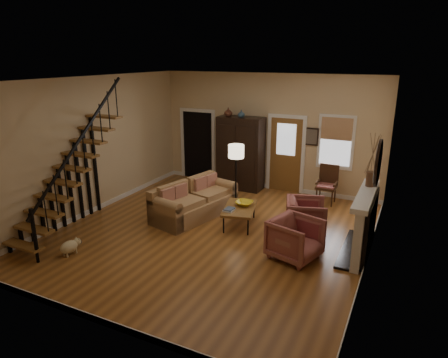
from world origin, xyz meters
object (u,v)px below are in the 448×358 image
at_px(armoire, 241,153).
at_px(sofa, 195,200).
at_px(side_chair, 327,185).
at_px(coffee_table, 240,216).
at_px(armchair_left, 295,239).
at_px(floor_lamp, 236,178).
at_px(armchair_right, 306,216).

xyz_separation_m(armoire, sofa, (-0.12, -2.46, -0.64)).
relative_size(armoire, side_chair, 2.06).
distance_m(coffee_table, armchair_left, 1.87).
distance_m(armoire, floor_lamp, 1.79).
bearing_deg(coffee_table, armchair_right, 9.67).
height_order(sofa, floor_lamp, floor_lamp).
bearing_deg(armchair_right, armoire, 31.48).
xyz_separation_m(sofa, armchair_left, (2.78, -0.99, -0.01)).
distance_m(sofa, floor_lamp, 1.16).
height_order(armchair_right, floor_lamp, floor_lamp).
bearing_deg(coffee_table, armoire, 113.27).
relative_size(coffee_table, floor_lamp, 0.69).
height_order(coffee_table, side_chair, side_chair).
distance_m(armchair_left, armchair_right, 1.22).
bearing_deg(armchair_right, armchair_left, 168.19).
xyz_separation_m(coffee_table, armchair_right, (1.47, 0.25, 0.17)).
xyz_separation_m(armoire, coffee_table, (1.07, -2.49, -0.83)).
relative_size(sofa, armchair_right, 2.57).
xyz_separation_m(coffee_table, armchair_left, (1.59, -0.96, 0.18)).
height_order(armoire, coffee_table, armoire).
height_order(coffee_table, floor_lamp, floor_lamp).
relative_size(coffee_table, armchair_right, 1.35).
bearing_deg(armchair_left, sofa, 86.73).
height_order(sofa, armchair_right, sofa).
bearing_deg(coffee_table, side_chair, 57.13).
xyz_separation_m(sofa, coffee_table, (1.19, -0.03, -0.19)).
relative_size(armoire, armchair_left, 2.39).
xyz_separation_m(floor_lamp, side_chair, (1.94, 1.47, -0.33)).
distance_m(coffee_table, armchair_right, 1.50).
distance_m(sofa, armchair_right, 2.68).
bearing_deg(armoire, armchair_left, -52.42).
bearing_deg(sofa, floor_lamp, 60.64).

